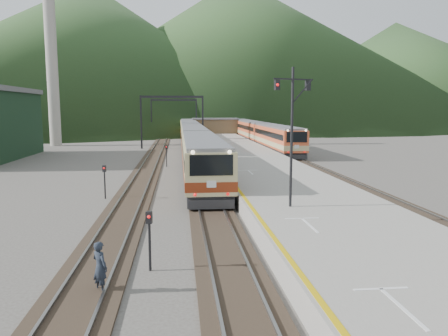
{
  "coord_description": "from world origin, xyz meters",
  "views": [
    {
      "loc": [
        -1.81,
        -12.01,
        6.05
      ],
      "look_at": [
        1.22,
        17.47,
        2.0
      ],
      "focal_mm": 35.0,
      "sensor_mm": 36.0,
      "label": 1
    }
  ],
  "objects": [
    {
      "name": "short_signal_c",
      "position": [
        -6.84,
        17.59,
        1.46
      ],
      "size": [
        0.25,
        0.21,
        2.27
      ],
      "color": "black",
      "rests_on": "ground"
    },
    {
      "name": "platform",
      "position": [
        5.6,
        38.0,
        0.5
      ],
      "size": [
        8.0,
        100.0,
        1.0
      ],
      "primitive_type": "cube",
      "color": "gray",
      "rests_on": "ground"
    },
    {
      "name": "hill_c",
      "position": [
        110.0,
        210.0,
        25.0
      ],
      "size": [
        160.0,
        160.0,
        50.0
      ],
      "primitive_type": "cone",
      "color": "#2D4A22",
      "rests_on": "ground"
    },
    {
      "name": "gantry_far",
      "position": [
        -2.85,
        80.0,
        5.59
      ],
      "size": [
        9.55,
        0.25,
        8.0
      ],
      "color": "black",
      "rests_on": "ground"
    },
    {
      "name": "track_far",
      "position": [
        -5.0,
        40.0,
        0.07
      ],
      "size": [
        2.6,
        200.0,
        0.23
      ],
      "color": "black",
      "rests_on": "ground"
    },
    {
      "name": "track_second",
      "position": [
        11.5,
        40.0,
        0.07
      ],
      "size": [
        2.6,
        200.0,
        0.23
      ],
      "color": "black",
      "rests_on": "ground"
    },
    {
      "name": "second_train",
      "position": [
        11.5,
        66.44,
        2.01
      ],
      "size": [
        2.92,
        59.91,
        3.56
      ],
      "color": "#D6562F",
      "rests_on": "track_second"
    },
    {
      "name": "hill_b",
      "position": [
        30.0,
        230.0,
        37.5
      ],
      "size": [
        220.0,
        220.0,
        75.0
      ],
      "primitive_type": "cone",
      "color": "#2D4A22",
      "rests_on": "ground"
    },
    {
      "name": "hill_a",
      "position": [
        -40.0,
        190.0,
        30.0
      ],
      "size": [
        180.0,
        180.0,
        60.0
      ],
      "primitive_type": "cone",
      "color": "#2D4A22",
      "rests_on": "ground"
    },
    {
      "name": "short_signal_a",
      "position": [
        -2.96,
        3.91,
        1.46
      ],
      "size": [
        0.25,
        0.21,
        2.27
      ],
      "color": "black",
      "rests_on": "ground"
    },
    {
      "name": "ground",
      "position": [
        0.0,
        0.0,
        0.0
      ],
      "size": [
        400.0,
        400.0,
        0.0
      ],
      "primitive_type": "plane",
      "color": "#47423D",
      "rests_on": "ground"
    },
    {
      "name": "track_main",
      "position": [
        0.0,
        40.0,
        0.07
      ],
      "size": [
        2.6,
        200.0,
        0.23
      ],
      "color": "black",
      "rests_on": "ground"
    },
    {
      "name": "gantry_near",
      "position": [
        -2.85,
        55.0,
        5.59
      ],
      "size": [
        9.55,
        0.25,
        8.0
      ],
      "color": "black",
      "rests_on": "ground"
    },
    {
      "name": "signal_mast",
      "position": [
        3.89,
        9.72,
        5.33
      ],
      "size": [
        2.12,
        0.78,
        7.1
      ],
      "color": "black",
      "rests_on": "platform"
    },
    {
      "name": "smokestack",
      "position": [
        -22.0,
        62.0,
        15.0
      ],
      "size": [
        1.8,
        1.8,
        30.0
      ],
      "primitive_type": "cylinder",
      "color": "#9E998E",
      "rests_on": "ground"
    },
    {
      "name": "station_shed",
      "position": [
        5.6,
        78.0,
        2.57
      ],
      "size": [
        9.4,
        4.4,
        3.1
      ],
      "color": "brown",
      "rests_on": "platform"
    },
    {
      "name": "short_signal_b",
      "position": [
        -3.16,
        33.6,
        1.46
      ],
      "size": [
        0.25,
        0.2,
        2.27
      ],
      "color": "black",
      "rests_on": "ground"
    },
    {
      "name": "worker",
      "position": [
        -4.47,
        2.12,
        0.87
      ],
      "size": [
        0.74,
        0.74,
        1.74
      ],
      "primitive_type": "imported",
      "rotation": [
        0.0,
        0.0,
        2.37
      ],
      "color": "#1E2531",
      "rests_on": "ground"
    },
    {
      "name": "main_train",
      "position": [
        0.0,
        54.41,
        2.09
      ],
      "size": [
        3.05,
        83.46,
        3.72
      ],
      "color": "tan",
      "rests_on": "track_main"
    }
  ]
}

